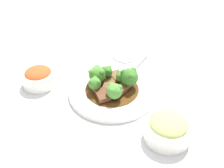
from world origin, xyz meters
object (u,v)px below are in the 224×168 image
object	(u,v)px
beef_strip_2	(101,94)
broccoli_floret_0	(97,74)
main_plate	(112,90)
beef_strip_3	(118,77)
serving_spoon	(125,73)
sauce_dish	(125,55)
beef_strip_0	(110,83)
broccoli_floret_3	(95,83)
broccoli_floret_5	(129,77)
broccoli_floret_1	(114,91)
broccoli_floret_4	(122,77)
side_bowl_kimchi	(39,77)
beef_strip_1	(120,90)
side_bowl_appetizer	(168,128)
broccoli_floret_2	(107,72)

from	to	relation	value
beef_strip_2	broccoli_floret_0	distance (m)	0.07
main_plate	beef_strip_3	xyz separation A→B (m)	(-0.01, 0.05, 0.01)
beef_strip_3	serving_spoon	size ratio (longest dim) A/B	0.29
main_plate	sauce_dish	bearing A→B (deg)	111.42
beef_strip_0	broccoli_floret_3	world-z (taller)	broccoli_floret_3
broccoli_floret_5	sauce_dish	xyz separation A→B (m)	(-0.11, 0.15, -0.05)
sauce_dish	beef_strip_3	bearing A→B (deg)	-66.22
main_plate	sauce_dish	size ratio (longest dim) A/B	3.14
broccoli_floret_0	broccoli_floret_1	bearing A→B (deg)	-20.01
broccoli_floret_1	broccoli_floret_4	xyz separation A→B (m)	(-0.02, 0.07, -0.00)
broccoli_floret_4	side_bowl_kimchi	size ratio (longest dim) A/B	0.41
beef_strip_1	main_plate	bearing A→B (deg)	177.41
main_plate	beef_strip_3	distance (m)	0.05
broccoli_floret_0	side_bowl_appetizer	xyz separation A→B (m)	(0.26, -0.06, -0.02)
beef_strip_2	broccoli_floret_5	bearing A→B (deg)	64.97
beef_strip_1	sauce_dish	distance (m)	0.22
beef_strip_1	broccoli_floret_5	world-z (taller)	broccoli_floret_5
broccoli_floret_0	side_bowl_kimchi	world-z (taller)	broccoli_floret_0
beef_strip_0	broccoli_floret_5	distance (m)	0.06
beef_strip_2	broccoli_floret_0	bearing A→B (deg)	137.26
serving_spoon	broccoli_floret_2	bearing A→B (deg)	-125.53
broccoli_floret_5	side_bowl_kimchi	xyz separation A→B (m)	(-0.25, -0.13, -0.02)
side_bowl_kimchi	serving_spoon	bearing A→B (deg)	39.96
main_plate	beef_strip_2	xyz separation A→B (m)	(-0.00, -0.05, 0.02)
serving_spoon	sauce_dish	xyz separation A→B (m)	(-0.07, 0.11, -0.02)
main_plate	broccoli_floret_0	xyz separation A→B (m)	(-0.05, -0.00, 0.04)
broccoli_floret_0	broccoli_floret_2	bearing A→B (deg)	63.66
broccoli_floret_3	serving_spoon	bearing A→B (deg)	75.14
beef_strip_2	beef_strip_3	bearing A→B (deg)	95.12
main_plate	broccoli_floret_5	world-z (taller)	broccoli_floret_5
beef_strip_0	side_bowl_appetizer	size ratio (longest dim) A/B	0.61
broccoli_floret_1	side_bowl_kimchi	size ratio (longest dim) A/B	0.46
beef_strip_1	beef_strip_3	xyz separation A→B (m)	(-0.04, 0.05, -0.00)
beef_strip_3	broccoli_floret_3	distance (m)	0.09
beef_strip_2	broccoli_floret_5	distance (m)	0.10
beef_strip_0	broccoli_floret_0	size ratio (longest dim) A/B	1.35
beef_strip_1	sauce_dish	xyz separation A→B (m)	(-0.11, 0.19, -0.02)
broccoli_floret_3	side_bowl_appetizer	xyz separation A→B (m)	(0.24, -0.03, -0.01)
broccoli_floret_1	side_bowl_appetizer	distance (m)	0.18
beef_strip_3	sauce_dish	world-z (taller)	beef_strip_3
broccoli_floret_1	side_bowl_kimchi	distance (m)	0.25
main_plate	broccoli_floret_4	bearing A→B (deg)	73.62
beef_strip_2	beef_strip_1	bearing A→B (deg)	54.26
broccoli_floret_0	beef_strip_3	bearing A→B (deg)	51.48
beef_strip_0	beef_strip_1	size ratio (longest dim) A/B	1.01
main_plate	broccoli_floret_5	size ratio (longest dim) A/B	4.42
beef_strip_2	serving_spoon	size ratio (longest dim) A/B	0.27
broccoli_floret_5	side_bowl_kimchi	world-z (taller)	broccoli_floret_5
beef_strip_1	side_bowl_appetizer	size ratio (longest dim) A/B	0.61
broccoli_floret_0	side_bowl_appetizer	size ratio (longest dim) A/B	0.45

